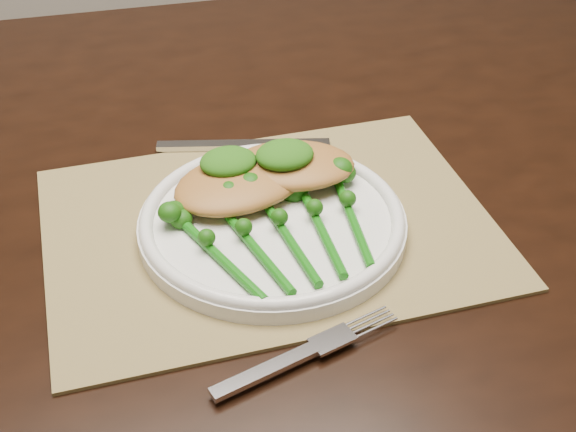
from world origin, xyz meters
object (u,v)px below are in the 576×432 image
object	(u,v)px
dinner_plate	(272,221)
broccolini_bundle	(288,238)
dining_table	(239,400)
placemat	(269,226)
chicken_fillet_left	(241,182)

from	to	relation	value
dinner_plate	broccolini_bundle	distance (m)	0.04
dining_table	placemat	bearing A→B (deg)	-78.97
chicken_fillet_left	placemat	bearing A→B (deg)	-82.47
placemat	broccolini_bundle	world-z (taller)	broccolini_bundle
broccolini_bundle	dinner_plate	bearing A→B (deg)	88.61
broccolini_bundle	dining_table	bearing A→B (deg)	89.67
placemat	broccolini_bundle	xyz separation A→B (m)	(0.00, -0.05, 0.02)
chicken_fillet_left	dining_table	bearing A→B (deg)	72.31
dinner_plate	broccolini_bundle	xyz separation A→B (m)	(0.00, -0.04, 0.01)
dinner_plate	placemat	bearing A→B (deg)	93.45
placemat	dining_table	bearing A→B (deg)	98.83
broccolini_bundle	chicken_fillet_left	bearing A→B (deg)	96.68
dining_table	chicken_fillet_left	xyz separation A→B (m)	(-0.00, -0.07, 0.41)
dining_table	broccolini_bundle	world-z (taller)	broccolini_bundle
chicken_fillet_left	broccolini_bundle	size ratio (longest dim) A/B	0.72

